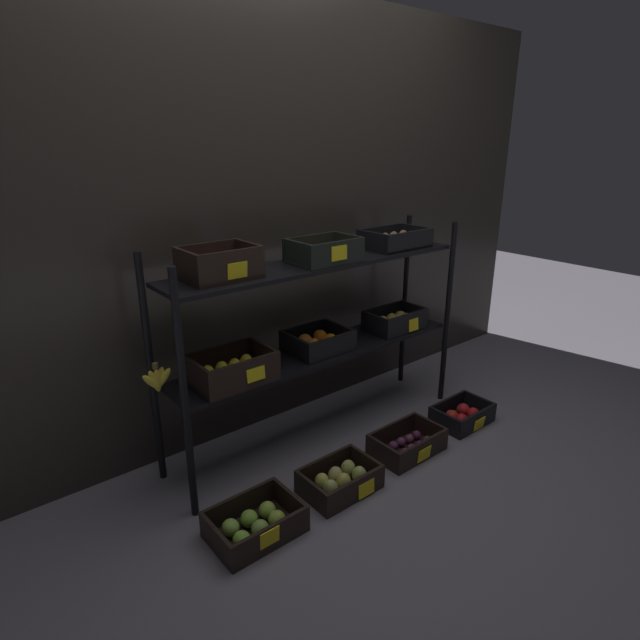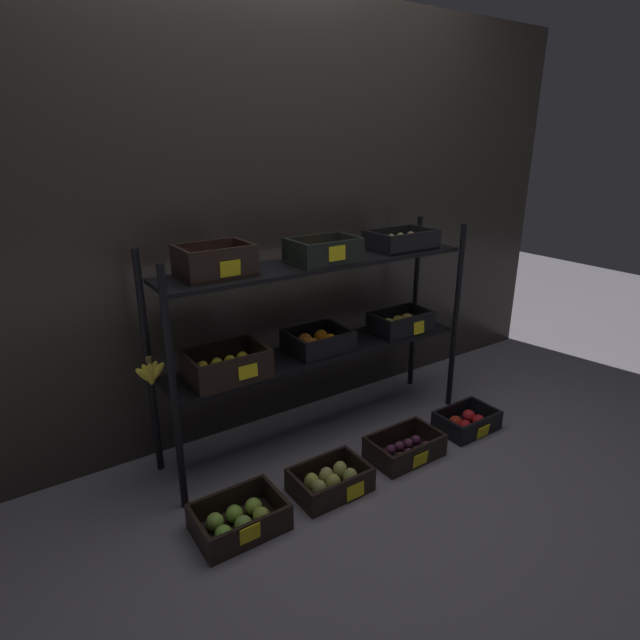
% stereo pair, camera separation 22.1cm
% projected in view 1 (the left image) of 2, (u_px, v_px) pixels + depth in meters
% --- Properties ---
extents(ground_plane, '(10.00, 10.00, 0.00)m').
position_uv_depth(ground_plane, '(320.00, 432.00, 2.84)').
color(ground_plane, slate).
extents(storefront_wall, '(4.05, 0.12, 2.20)m').
position_uv_depth(storefront_wall, '(276.00, 222.00, 2.74)').
color(storefront_wall, '#2D2823').
rests_on(storefront_wall, ground_plane).
extents(display_rack, '(1.77, 0.36, 1.09)m').
position_uv_depth(display_rack, '(318.00, 309.00, 2.59)').
color(display_rack, black).
rests_on(display_rack, ground_plane).
extents(crate_ground_apple_green, '(0.36, 0.26, 0.12)m').
position_uv_depth(crate_ground_apple_green, '(255.00, 524.00, 2.10)').
color(crate_ground_apple_green, black).
rests_on(crate_ground_apple_green, ground_plane).
extents(crate_ground_pear, '(0.34, 0.24, 0.12)m').
position_uv_depth(crate_ground_pear, '(340.00, 480.00, 2.36)').
color(crate_ground_pear, black).
rests_on(crate_ground_pear, ground_plane).
extents(crate_ground_plum, '(0.37, 0.24, 0.12)m').
position_uv_depth(crate_ground_plum, '(407.00, 445.00, 2.65)').
color(crate_ground_plum, black).
rests_on(crate_ground_plum, ground_plane).
extents(crate_ground_apple_red, '(0.33, 0.23, 0.11)m').
position_uv_depth(crate_ground_apple_red, '(462.00, 415.00, 2.92)').
color(crate_ground_apple_red, black).
rests_on(crate_ground_apple_red, ground_plane).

